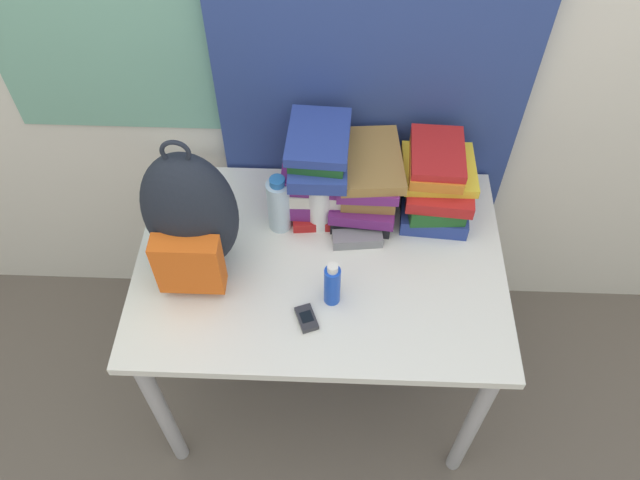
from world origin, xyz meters
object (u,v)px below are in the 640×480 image
Objects in this scene: sports_bottle at (320,197)px; cell_phone at (307,318)px; book_stack_center at (366,182)px; sunglasses_case at (357,239)px; backpack at (190,218)px; book_stack_right at (436,182)px; sunscreen_bottle at (332,284)px; book_stack_left at (318,172)px; water_bottle at (279,204)px.

sports_bottle is 2.80× the size of cell_phone.
sunglasses_case is (-0.02, -0.15, -0.09)m from book_stack_center.
book_stack_center is at bearing 26.99° from backpack.
book_stack_right is 0.48m from sunscreen_bottle.
backpack is 1.63× the size of book_stack_center.
backpack is at bearing -144.28° from book_stack_left.
book_stack_center is 1.42× the size of water_bottle.
sunscreen_bottle reaches higher than sunglasses_case.
book_stack_right is 0.36m from sports_bottle.
backpack is 0.51m from sunglasses_case.
book_stack_right is (0.36, 0.00, -0.04)m from book_stack_left.
book_stack_center is 3.19× the size of cell_phone.
book_stack_left is at bearing -178.36° from book_stack_center.
backpack is 0.29m from water_bottle.
sunscreen_bottle is at bearing -104.67° from book_stack_center.
sunscreen_bottle is (0.17, -0.27, -0.02)m from water_bottle.
sports_bottle is (0.35, 0.16, -0.08)m from backpack.
sports_bottle reaches higher than book_stack_right.
sunglasses_case is (0.12, -0.15, -0.13)m from book_stack_left.
book_stack_center is 1.01× the size of book_stack_right.
backpack is 1.86× the size of sports_bottle.
book_stack_center is 1.80× the size of sunscreen_bottle.
sunscreen_bottle is (0.39, -0.12, -0.13)m from backpack.
backpack is 0.39m from sports_bottle.
book_stack_center is at bearing 81.42° from sunglasses_case.
book_stack_right is 1.40× the size of water_bottle.
backpack is 3.07× the size of sunglasses_case.
book_stack_left reaches higher than book_stack_right.
book_stack_left reaches higher than sunscreen_bottle.
sunglasses_case is at bearing -146.75° from book_stack_right.
book_stack_right is at bearing 13.43° from sports_bottle.
cell_phone is at bearing -29.99° from backpack.
book_stack_left is at bearing -179.38° from book_stack_right.
sunscreen_bottle is at bearing -108.98° from sunglasses_case.
sunscreen_bottle reaches higher than cell_phone.
book_stack_center is 1.14× the size of sports_bottle.
backpack is 0.43m from sunscreen_bottle.
sports_bottle reaches higher than sunglasses_case.
sports_bottle is at bearing 99.04° from sunscreen_bottle.
water_bottle is at bearing -141.52° from book_stack_left.
backpack is 2.94× the size of sunscreen_bottle.
cell_phone is at bearing -110.65° from book_stack_center.
backpack reaches higher than sports_bottle.
book_stack_left is 3.27× the size of cell_phone.
book_stack_right reaches higher than sunglasses_case.
sports_bottle is at bearing -84.19° from book_stack_left.
cell_phone is (-0.38, -0.43, -0.10)m from book_stack_right.
water_bottle is at bearing -160.04° from book_stack_center.
book_stack_left reaches higher than book_stack_center.
cell_phone is (0.32, -0.19, -0.20)m from backpack.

